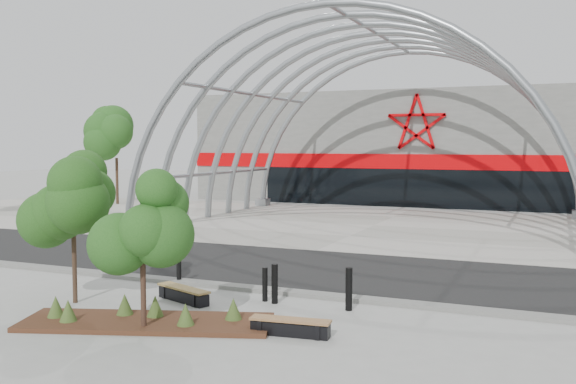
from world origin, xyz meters
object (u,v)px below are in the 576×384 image
Objects in this scene: street_tree_1 at (142,215)px; bollard_2 at (275,284)px; bench_1 at (290,327)px; street_tree_0 at (73,201)px; bench_0 at (183,295)px.

street_tree_1 is 3.48× the size of bollard_2.
bench_1 is (3.27, 0.98, -2.51)m from street_tree_1.
street_tree_0 is 3.60m from street_tree_1.
bench_0 is 4.28m from bench_1.
street_tree_0 is at bearing -154.58° from bench_0.
street_tree_1 is at bearing -23.77° from street_tree_0.
bench_1 is at bearing -58.89° from bollard_2.
street_tree_0 is 2.03× the size of bench_0.
street_tree_0 is 2.06× the size of bench_1.
street_tree_1 is 4.47m from bollard_2.
street_tree_0 is at bearing 175.90° from bench_1.
bollard_2 is at bearing 121.11° from bench_1.
bench_0 is at bearing 25.42° from street_tree_0.
street_tree_1 reaches higher than bench_1.
street_tree_1 is at bearing -116.48° from bollard_2.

